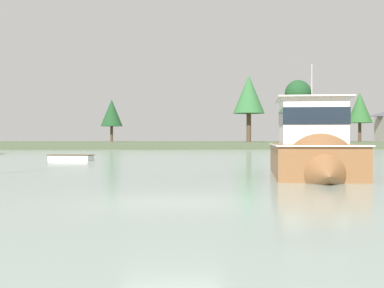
% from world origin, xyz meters
% --- Properties ---
extents(ground_plane, '(515.15, 515.15, 0.00)m').
position_xyz_m(ground_plane, '(0.00, 0.00, 0.00)').
color(ground_plane, gray).
extents(far_shore_bank, '(231.82, 59.35, 1.06)m').
position_xyz_m(far_shore_bank, '(0.00, 98.06, 0.53)').
color(far_shore_bank, '#4C563D').
rests_on(far_shore_bank, ground).
extents(cruiser_wood, '(5.03, 10.68, 5.88)m').
position_xyz_m(cruiser_wood, '(6.19, 8.74, 0.79)').
color(cruiser_wood, brown).
rests_on(cruiser_wood, ground).
extents(dinghy_white, '(3.36, 2.11, 0.59)m').
position_xyz_m(dinghy_white, '(-6.03, 26.87, 0.15)').
color(dinghy_white, white).
rests_on(dinghy_white, ground).
extents(mooring_buoy_red, '(0.38, 0.38, 0.43)m').
position_xyz_m(mooring_buoy_red, '(11.47, 32.38, 0.07)').
color(mooring_buoy_red, red).
rests_on(mooring_buoy_red, ground).
extents(shore_tree_far_right, '(4.39, 4.39, 8.47)m').
position_xyz_m(shore_tree_far_right, '(-7.52, 99.20, 6.81)').
color(shore_tree_far_right, brown).
rests_on(shore_tree_far_right, far_shore_bank).
extents(shore_tree_center_right, '(5.57, 5.57, 11.90)m').
position_xyz_m(shore_tree_center_right, '(17.55, 84.40, 9.44)').
color(shore_tree_center_right, brown).
rests_on(shore_tree_center_right, far_shore_bank).
extents(shore_tree_left_mid, '(4.56, 4.56, 10.72)m').
position_xyz_m(shore_tree_left_mid, '(25.54, 81.00, 9.28)').
color(shore_tree_left_mid, brown).
rests_on(shore_tree_left_mid, far_shore_bank).
extents(shore_tree_right_mid, '(4.67, 4.67, 9.29)m').
position_xyz_m(shore_tree_right_mid, '(39.45, 88.47, 7.44)').
color(shore_tree_right_mid, brown).
rests_on(shore_tree_right_mid, far_shore_bank).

